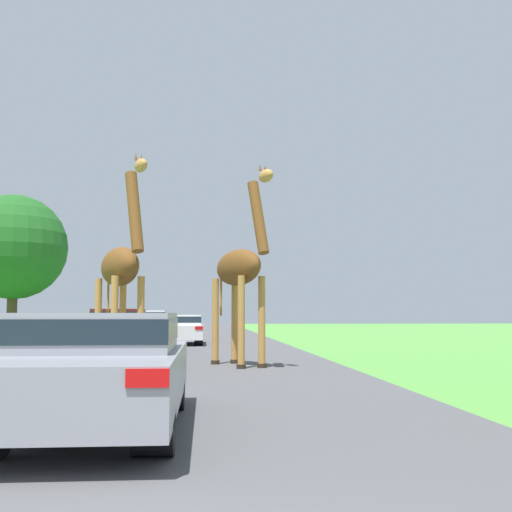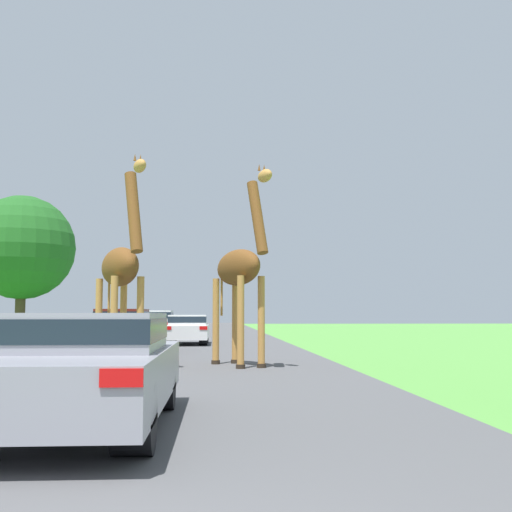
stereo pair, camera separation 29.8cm
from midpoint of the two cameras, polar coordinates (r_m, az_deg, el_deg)
road at (r=32.01m, az=-5.70°, el=-7.43°), size 7.86×120.00×0.00m
giraffe_near_road at (r=15.95m, az=-1.97°, el=-1.35°), size 1.51×2.80×4.80m
giraffe_companion at (r=15.79m, az=-12.44°, el=-1.13°), size 1.58×2.71×4.93m
car_lead_maroon at (r=7.57m, az=-15.05°, el=-9.37°), size 1.88×4.72×1.30m
car_queue_right at (r=27.47m, az=-6.85°, el=-6.42°), size 1.73×4.05×1.24m
car_queue_left at (r=22.01m, az=-12.49°, el=-6.39°), size 1.74×4.60×1.44m
car_far_ahead at (r=32.53m, az=-9.72°, el=-5.98°), size 1.79×4.02×1.45m
tree_centre_back at (r=38.14m, az=-20.92°, el=0.73°), size 5.83×5.83×7.90m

